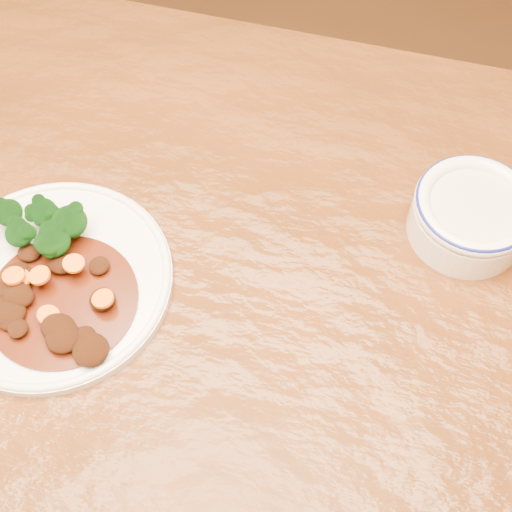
# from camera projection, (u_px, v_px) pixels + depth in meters

# --- Properties ---
(ground) EXTENTS (4.00, 4.00, 0.00)m
(ground) POSITION_uv_depth(u_px,v_px,m) (216.00, 475.00, 1.42)
(ground) COLOR #452811
(ground) RESTS_ON ground
(dining_table) EXTENTS (1.50, 0.90, 0.75)m
(dining_table) POSITION_uv_depth(u_px,v_px,m) (188.00, 330.00, 0.85)
(dining_table) COLOR #5C2C10
(dining_table) RESTS_ON ground
(dinner_plate) EXTENTS (0.27, 0.27, 0.02)m
(dinner_plate) POSITION_uv_depth(u_px,v_px,m) (52.00, 280.00, 0.79)
(dinner_plate) COLOR white
(dinner_plate) RESTS_ON dining_table
(broccoli_florets) EXTENTS (0.13, 0.09, 0.04)m
(broccoli_florets) POSITION_uv_depth(u_px,v_px,m) (34.00, 228.00, 0.79)
(broccoli_florets) COLOR #689D51
(broccoli_florets) RESTS_ON dinner_plate
(mince_stew) EXTENTS (0.16, 0.16, 0.03)m
(mince_stew) POSITION_uv_depth(u_px,v_px,m) (49.00, 305.00, 0.76)
(mince_stew) COLOR #411006
(mince_stew) RESTS_ON dinner_plate
(dip_bowl) EXTENTS (0.14, 0.14, 0.06)m
(dip_bowl) POSITION_uv_depth(u_px,v_px,m) (471.00, 214.00, 0.80)
(dip_bowl) COLOR white
(dip_bowl) RESTS_ON dining_table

